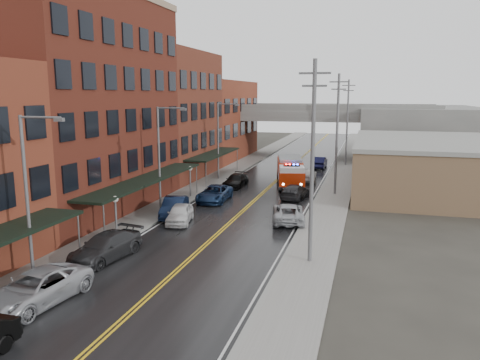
# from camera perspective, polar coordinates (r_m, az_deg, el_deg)

# --- Properties ---
(road) EXTENTS (11.00, 160.00, 0.02)m
(road) POSITION_cam_1_polar(r_m,az_deg,el_deg) (44.40, 1.67, -2.62)
(road) COLOR black
(road) RESTS_ON ground
(sidewalk_left) EXTENTS (3.00, 160.00, 0.15)m
(sidewalk_left) POSITION_cam_1_polar(r_m,az_deg,el_deg) (46.64, -7.07, -1.98)
(sidewalk_left) COLOR slate
(sidewalk_left) RESTS_ON ground
(sidewalk_right) EXTENTS (3.00, 160.00, 0.15)m
(sidewalk_right) POSITION_cam_1_polar(r_m,az_deg,el_deg) (43.27, 11.11, -3.08)
(sidewalk_right) COLOR slate
(sidewalk_right) RESTS_ON ground
(curb_left) EXTENTS (0.30, 160.00, 0.15)m
(curb_left) POSITION_cam_1_polar(r_m,az_deg,el_deg) (46.04, -5.17, -2.11)
(curb_left) COLOR gray
(curb_left) RESTS_ON ground
(curb_right) EXTENTS (0.30, 160.00, 0.15)m
(curb_right) POSITION_cam_1_polar(r_m,az_deg,el_deg) (43.42, 8.94, -2.96)
(curb_right) COLOR gray
(curb_right) RESTS_ON ground
(brick_building_b) EXTENTS (9.00, 20.00, 18.00)m
(brick_building_b) POSITION_cam_1_polar(r_m,az_deg,el_deg) (42.26, -18.70, 8.48)
(brick_building_b) COLOR #501F15
(brick_building_b) RESTS_ON ground
(brick_building_c) EXTENTS (9.00, 15.00, 15.00)m
(brick_building_c) POSITION_cam_1_polar(r_m,az_deg,el_deg) (57.64, -8.76, 7.80)
(brick_building_c) COLOR #5B261B
(brick_building_c) RESTS_ON ground
(brick_building_far) EXTENTS (9.00, 20.00, 12.00)m
(brick_building_far) POSITION_cam_1_polar(r_m,az_deg,el_deg) (74.00, -3.12, 7.30)
(brick_building_far) COLOR brown
(brick_building_far) RESTS_ON ground
(tan_building) EXTENTS (14.00, 22.00, 5.00)m
(tan_building) POSITION_cam_1_polar(r_m,az_deg,el_deg) (52.84, 21.54, 1.50)
(tan_building) COLOR brown
(tan_building) RESTS_ON ground
(right_far_block) EXTENTS (18.00, 30.00, 8.00)m
(right_far_block) POSITION_cam_1_polar(r_m,az_deg,el_deg) (82.57, 20.94, 5.57)
(right_far_block) COLOR slate
(right_far_block) RESTS_ON ground
(awning_1) EXTENTS (2.60, 18.00, 3.09)m
(awning_1) POSITION_cam_1_polar(r_m,az_deg,el_deg) (39.91, -11.27, 0.06)
(awning_1) COLOR black
(awning_1) RESTS_ON ground
(awning_2) EXTENTS (2.60, 13.00, 3.09)m
(awning_2) POSITION_cam_1_polar(r_m,az_deg,el_deg) (55.89, -3.19, 3.17)
(awning_2) COLOR black
(awning_2) RESTS_ON ground
(globe_lamp_1) EXTENTS (0.44, 0.44, 3.12)m
(globe_lamp_1) POSITION_cam_1_polar(r_m,az_deg,el_deg) (33.53, -14.94, -3.25)
(globe_lamp_1) COLOR #59595B
(globe_lamp_1) RESTS_ON ground
(globe_lamp_2) EXTENTS (0.44, 0.44, 3.12)m
(globe_lamp_2) POSITION_cam_1_polar(r_m,az_deg,el_deg) (45.87, -6.10, 0.68)
(globe_lamp_2) COLOR #59595B
(globe_lamp_2) RESTS_ON ground
(street_lamp_0) EXTENTS (2.64, 0.22, 9.00)m
(street_lamp_0) POSITION_cam_1_polar(r_m,az_deg,el_deg) (26.63, -24.21, -1.01)
(street_lamp_0) COLOR #59595B
(street_lamp_0) RESTS_ON ground
(street_lamp_1) EXTENTS (2.64, 0.22, 9.00)m
(street_lamp_1) POSITION_cam_1_polar(r_m,az_deg,el_deg) (40.06, -9.54, 3.33)
(street_lamp_1) COLOR #59595B
(street_lamp_1) RESTS_ON ground
(street_lamp_2) EXTENTS (2.64, 0.22, 9.00)m
(street_lamp_2) POSITION_cam_1_polar(r_m,az_deg,el_deg) (54.89, -2.44, 5.36)
(street_lamp_2) COLOR #59595B
(street_lamp_2) RESTS_ON ground
(utility_pole_0) EXTENTS (1.80, 0.24, 12.00)m
(utility_pole_0) POSITION_cam_1_polar(r_m,az_deg,el_deg) (27.43, 8.82, 2.48)
(utility_pole_0) COLOR #59595B
(utility_pole_0) RESTS_ON ground
(utility_pole_1) EXTENTS (1.80, 0.24, 12.00)m
(utility_pole_1) POSITION_cam_1_polar(r_m,az_deg,el_deg) (47.25, 11.75, 5.69)
(utility_pole_1) COLOR #59595B
(utility_pole_1) RESTS_ON ground
(utility_pole_2) EXTENTS (1.80, 0.24, 12.00)m
(utility_pole_2) POSITION_cam_1_polar(r_m,az_deg,el_deg) (67.17, 12.95, 7.00)
(utility_pole_2) COLOR #59595B
(utility_pole_2) RESTS_ON ground
(overpass) EXTENTS (40.00, 10.00, 7.50)m
(overpass) POSITION_cam_1_polar(r_m,az_deg,el_deg) (74.83, 7.65, 7.25)
(overpass) COLOR slate
(overpass) RESTS_ON ground
(fire_truck) EXTENTS (4.77, 8.79, 3.07)m
(fire_truck) POSITION_cam_1_polar(r_m,az_deg,el_deg) (51.75, 6.13, 1.07)
(fire_truck) COLOR #B32408
(fire_truck) RESTS_ON ground
(parked_car_left_2) EXTENTS (3.40, 6.07, 1.60)m
(parked_car_left_2) POSITION_cam_1_polar(r_m,az_deg,el_deg) (25.16, -23.63, -12.04)
(parked_car_left_2) COLOR #9D9FA5
(parked_car_left_2) RESTS_ON ground
(parked_car_left_3) EXTENTS (3.01, 5.76, 1.59)m
(parked_car_left_3) POSITION_cam_1_polar(r_m,az_deg,el_deg) (30.18, -16.07, -7.83)
(parked_car_left_3) COLOR #28292B
(parked_car_left_3) RESTS_ON ground
(parked_car_left_4) EXTENTS (2.67, 4.66, 1.49)m
(parked_car_left_4) POSITION_cam_1_polar(r_m,az_deg,el_deg) (37.28, -7.35, -4.09)
(parked_car_left_4) COLOR silver
(parked_car_left_4) RESTS_ON ground
(parked_car_left_5) EXTENTS (2.76, 5.16, 1.62)m
(parked_car_left_5) POSITION_cam_1_polar(r_m,az_deg,el_deg) (39.17, -8.01, -3.30)
(parked_car_left_5) COLOR black
(parked_car_left_5) RESTS_ON ground
(parked_car_left_6) EXTENTS (2.64, 5.47, 1.50)m
(parked_car_left_6) POSITION_cam_1_polar(r_m,az_deg,el_deg) (44.35, -3.14, -1.67)
(parked_car_left_6) COLOR #122343
(parked_car_left_6) RESTS_ON ground
(parked_car_left_7) EXTENTS (2.10, 4.82, 1.38)m
(parked_car_left_7) POSITION_cam_1_polar(r_m,az_deg,el_deg) (51.24, -0.51, -0.07)
(parked_car_left_7) COLOR black
(parked_car_left_7) RESTS_ON ground
(parked_car_right_0) EXTENTS (3.44, 5.68, 1.47)m
(parked_car_right_0) POSITION_cam_1_polar(r_m,az_deg,el_deg) (37.47, 5.88, -4.00)
(parked_car_right_0) COLOR #9C9FA4
(parked_car_right_0) RESTS_ON ground
(parked_car_right_1) EXTENTS (2.64, 5.08, 1.41)m
(parked_car_right_1) POSITION_cam_1_polar(r_m,az_deg,el_deg) (45.77, 6.75, -1.41)
(parked_car_right_1) COLOR black
(parked_car_right_1) RESTS_ON ground
(parked_car_right_2) EXTENTS (2.21, 4.81, 1.60)m
(parked_car_right_2) POSITION_cam_1_polar(r_m,az_deg,el_deg) (55.00, 8.29, 0.66)
(parked_car_right_2) COLOR silver
(parked_car_right_2) RESTS_ON ground
(parked_car_right_3) EXTENTS (1.74, 4.83, 1.59)m
(parked_car_right_3) POSITION_cam_1_polar(r_m,az_deg,el_deg) (65.19, 9.67, 2.14)
(parked_car_right_3) COLOR black
(parked_car_right_3) RESTS_ON ground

